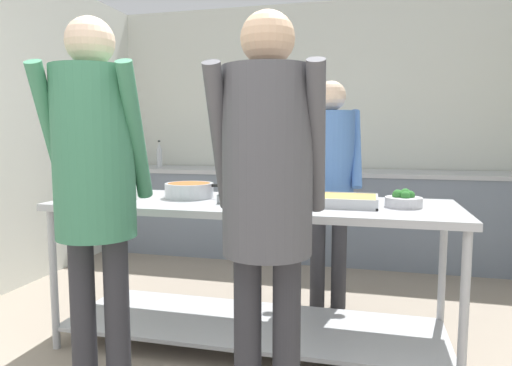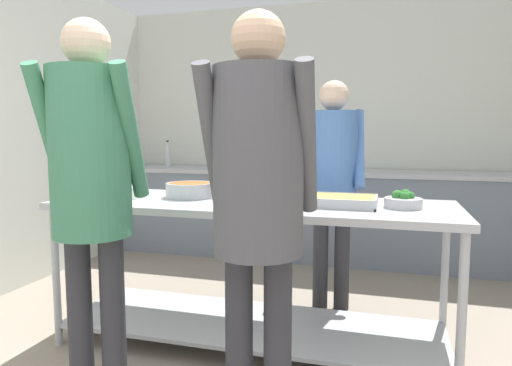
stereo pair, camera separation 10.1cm
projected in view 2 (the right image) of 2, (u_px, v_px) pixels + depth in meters
The scene contains 13 objects.
wall_rear at pixel (320, 129), 4.93m from camera, with size 4.46×0.06×2.65m.
wall_left at pixel (14, 127), 3.69m from camera, with size 0.06×3.98×2.65m.
back_counter at pixel (313, 214), 4.66m from camera, with size 4.30×0.65×0.91m.
serving_counter at pixel (251, 248), 2.70m from camera, with size 2.32×0.78×0.87m.
plate_stack at pixel (124, 192), 2.84m from camera, with size 0.27×0.27×0.07m.
sauce_pan at pixel (190, 190), 2.85m from camera, with size 0.44×0.30×0.09m.
serving_tray_vegetables at pixel (257, 198), 2.65m from camera, with size 0.40×0.28×0.05m.
serving_tray_roast at pixel (336, 201), 2.52m from camera, with size 0.44×0.31×0.05m.
broccoli_bowl at pixel (403, 201), 2.44m from camera, with size 0.20×0.20×0.10m.
guest_serving_left at pixel (258, 183), 1.79m from camera, with size 0.47×0.36×1.73m.
guest_serving_right at pixel (91, 172), 2.03m from camera, with size 0.50×0.42×1.76m.
cook_behind_counter at pixel (333, 170), 3.23m from camera, with size 0.47×0.37×1.64m.
water_bottle at pixel (168, 155), 5.10m from camera, with size 0.06×0.06×0.29m.
Camera 2 is at (0.73, -1.09, 1.26)m, focal length 32.00 mm.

